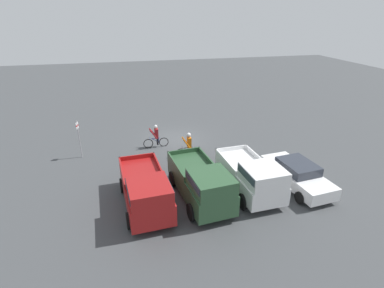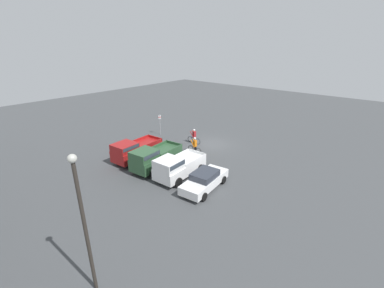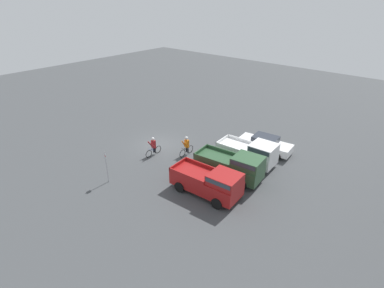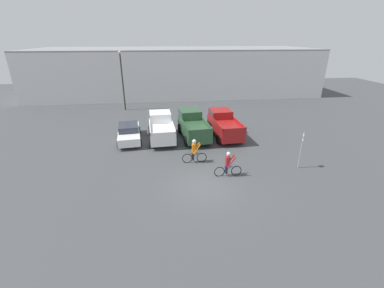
{
  "view_description": "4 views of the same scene",
  "coord_description": "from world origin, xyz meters",
  "px_view_note": "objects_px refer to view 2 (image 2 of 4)",
  "views": [
    {
      "loc": [
        3.76,
        20.91,
        9.04
      ],
      "look_at": [
        -0.33,
        3.82,
        1.2
      ],
      "focal_mm": 28.0,
      "sensor_mm": 36.0,
      "label": 1
    },
    {
      "loc": [
        -15.96,
        22.23,
        10.69
      ],
      "look_at": [
        -0.33,
        3.82,
        1.2
      ],
      "focal_mm": 24.0,
      "sensor_mm": 36.0,
      "label": 2
    },
    {
      "loc": [
        17.01,
        18.68,
        12.79
      ],
      "look_at": [
        -0.33,
        3.82,
        1.2
      ],
      "focal_mm": 28.0,
      "sensor_mm": 36.0,
      "label": 3
    },
    {
      "loc": [
        -2.3,
        -13.12,
        8.36
      ],
      "look_at": [
        -0.33,
        3.82,
        1.2
      ],
      "focal_mm": 24.0,
      "sensor_mm": 36.0,
      "label": 4
    }
  ],
  "objects_px": {
    "lamppost": "(83,217)",
    "cyclist_1": "(195,145)",
    "sedan_0": "(205,180)",
    "pickup_truck_0": "(177,166)",
    "pickup_truck_1": "(154,157)",
    "fire_lane_sign": "(160,123)",
    "pickup_truck_2": "(135,150)",
    "cyclist_0": "(194,136)"
  },
  "relations": [
    {
      "from": "lamppost",
      "to": "cyclist_1",
      "type": "bearing_deg",
      "value": -66.34
    },
    {
      "from": "sedan_0",
      "to": "cyclist_1",
      "type": "height_order",
      "value": "cyclist_1"
    },
    {
      "from": "pickup_truck_0",
      "to": "lamppost",
      "type": "xyz_separation_m",
      "value": [
        -4.38,
        10.17,
        2.93
      ]
    },
    {
      "from": "sedan_0",
      "to": "pickup_truck_1",
      "type": "distance_m",
      "value": 5.58
    },
    {
      "from": "fire_lane_sign",
      "to": "lamppost",
      "type": "distance_m",
      "value": 21.87
    },
    {
      "from": "pickup_truck_0",
      "to": "pickup_truck_1",
      "type": "bearing_deg",
      "value": 1.92
    },
    {
      "from": "pickup_truck_2",
      "to": "fire_lane_sign",
      "type": "distance_m",
      "value": 7.74
    },
    {
      "from": "cyclist_1",
      "to": "lamppost",
      "type": "distance_m",
      "value": 16.9
    },
    {
      "from": "cyclist_1",
      "to": "pickup_truck_0",
      "type": "bearing_deg",
      "value": 114.37
    },
    {
      "from": "cyclist_0",
      "to": "fire_lane_sign",
      "type": "height_order",
      "value": "fire_lane_sign"
    },
    {
      "from": "pickup_truck_1",
      "to": "pickup_truck_2",
      "type": "height_order",
      "value": "pickup_truck_1"
    },
    {
      "from": "lamppost",
      "to": "fire_lane_sign",
      "type": "bearing_deg",
      "value": -51.05
    },
    {
      "from": "sedan_0",
      "to": "pickup_truck_0",
      "type": "distance_m",
      "value": 2.81
    },
    {
      "from": "cyclist_1",
      "to": "lamppost",
      "type": "height_order",
      "value": "lamppost"
    },
    {
      "from": "cyclist_0",
      "to": "fire_lane_sign",
      "type": "distance_m",
      "value": 5.16
    },
    {
      "from": "cyclist_0",
      "to": "sedan_0",
      "type": "bearing_deg",
      "value": 134.71
    },
    {
      "from": "pickup_truck_1",
      "to": "fire_lane_sign",
      "type": "distance_m",
      "value": 9.44
    },
    {
      "from": "pickup_truck_1",
      "to": "cyclist_1",
      "type": "relative_size",
      "value": 2.99
    },
    {
      "from": "sedan_0",
      "to": "cyclist_0",
      "type": "distance_m",
      "value": 9.91
    },
    {
      "from": "cyclist_1",
      "to": "fire_lane_sign",
      "type": "bearing_deg",
      "value": -13.49
    },
    {
      "from": "cyclist_1",
      "to": "lamppost",
      "type": "xyz_separation_m",
      "value": [
        -6.67,
        15.22,
        3.1
      ]
    },
    {
      "from": "pickup_truck_2",
      "to": "cyclist_0",
      "type": "distance_m",
      "value": 7.42
    },
    {
      "from": "sedan_0",
      "to": "fire_lane_sign",
      "type": "xyz_separation_m",
      "value": [
        12.06,
        -6.55,
        0.83
      ]
    },
    {
      "from": "cyclist_0",
      "to": "fire_lane_sign",
      "type": "relative_size",
      "value": 0.7
    },
    {
      "from": "sedan_0",
      "to": "lamppost",
      "type": "xyz_separation_m",
      "value": [
        -1.6,
        10.35,
        3.29
      ]
    },
    {
      "from": "fire_lane_sign",
      "to": "lamppost",
      "type": "relative_size",
      "value": 0.38
    },
    {
      "from": "pickup_truck_0",
      "to": "cyclist_0",
      "type": "distance_m",
      "value": 8.35
    },
    {
      "from": "sedan_0",
      "to": "cyclist_1",
      "type": "xyz_separation_m",
      "value": [
        5.07,
        -4.87,
        0.19
      ]
    },
    {
      "from": "pickup_truck_2",
      "to": "cyclist_1",
      "type": "xyz_separation_m",
      "value": [
        -3.31,
        -5.11,
        -0.17
      ]
    },
    {
      "from": "sedan_0",
      "to": "fire_lane_sign",
      "type": "relative_size",
      "value": 1.87
    },
    {
      "from": "fire_lane_sign",
      "to": "lamppost",
      "type": "bearing_deg",
      "value": 128.95
    },
    {
      "from": "pickup_truck_0",
      "to": "fire_lane_sign",
      "type": "distance_m",
      "value": 11.48
    },
    {
      "from": "pickup_truck_1",
      "to": "cyclist_1",
      "type": "height_order",
      "value": "pickup_truck_1"
    },
    {
      "from": "pickup_truck_2",
      "to": "cyclist_1",
      "type": "relative_size",
      "value": 2.89
    },
    {
      "from": "pickup_truck_0",
      "to": "cyclist_1",
      "type": "height_order",
      "value": "pickup_truck_0"
    },
    {
      "from": "pickup_truck_2",
      "to": "fire_lane_sign",
      "type": "relative_size",
      "value": 1.99
    },
    {
      "from": "pickup_truck_2",
      "to": "pickup_truck_1",
      "type": "bearing_deg",
      "value": 179.33
    },
    {
      "from": "pickup_truck_2",
      "to": "pickup_truck_0",
      "type": "bearing_deg",
      "value": -179.38
    },
    {
      "from": "pickup_truck_2",
      "to": "fire_lane_sign",
      "type": "xyz_separation_m",
      "value": [
        3.69,
        -6.79,
        0.47
      ]
    },
    {
      "from": "sedan_0",
      "to": "pickup_truck_1",
      "type": "height_order",
      "value": "pickup_truck_1"
    },
    {
      "from": "sedan_0",
      "to": "fire_lane_sign",
      "type": "bearing_deg",
      "value": -28.51
    },
    {
      "from": "sedan_0",
      "to": "lamppost",
      "type": "distance_m",
      "value": 10.98
    }
  ]
}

